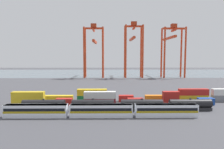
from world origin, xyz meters
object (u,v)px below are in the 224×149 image
shipping_container_6 (171,101)px  gantry_crane_west (94,46)px  passenger_train (101,110)px  gantry_crane_central (133,44)px  freight_tank_row (117,105)px  shipping_container_3 (100,102)px  shipping_container_10 (92,98)px  shipping_container_14 (193,98)px  gantry_crane_east (172,45)px  shipping_container_13 (160,98)px

shipping_container_6 → gantry_crane_west: gantry_crane_west is taller
passenger_train → gantry_crane_west: bearing=95.2°
shipping_container_6 → gantry_crane_central: (-2.11, 106.06, 27.90)m
freight_tank_row → shipping_container_3: (-6.40, 8.15, -0.66)m
shipping_container_6 → shipping_container_10: (-30.63, 5.98, 0.00)m
shipping_container_3 → shipping_container_10: 6.90m
freight_tank_row → shipping_container_14: freight_tank_row is taller
freight_tank_row → gantry_crane_central: (18.69, 114.21, 27.24)m
passenger_train → shipping_container_3: size_ratio=4.88×
passenger_train → gantry_crane_east: 138.39m
shipping_container_13 → gantry_crane_west: (-34.34, 100.34, 26.67)m
passenger_train → shipping_container_14: passenger_train is taller
freight_tank_row → gantry_crane_west: bearing=98.1°
freight_tank_row → gantry_crane_west: gantry_crane_west is taller
shipping_container_14 → gantry_crane_central: gantry_crane_central is taller
shipping_container_14 → gantry_crane_west: size_ratio=0.26×
gantry_crane_east → freight_tank_row: bearing=-115.0°
passenger_train → shipping_container_10: 21.83m
passenger_train → shipping_container_10: passenger_train is taller
shipping_container_13 → gantry_crane_east: (35.59, 100.96, 27.78)m
shipping_container_14 → passenger_train: bearing=-150.2°
shipping_container_10 → shipping_container_14: 41.84m
shipping_container_3 → shipping_container_6: same height
shipping_container_13 → shipping_container_14: same height
shipping_container_13 → shipping_container_14: (13.95, 0.00, 0.00)m
freight_tank_row → gantry_crane_west: size_ratio=1.38×
passenger_train → shipping_container_6: (26.06, 15.35, -0.84)m
shipping_container_3 → shipping_container_14: 38.88m
shipping_container_3 → gantry_crane_east: (60.06, 106.94, 27.78)m
freight_tank_row → shipping_container_6: bearing=21.4°
gantry_crane_west → gantry_crane_central: (34.96, -0.26, 1.23)m
gantry_crane_west → gantry_crane_central: size_ratio=0.96×
passenger_train → shipping_container_3: passenger_train is taller
shipping_container_10 → gantry_crane_central: bearing=74.1°
shipping_container_14 → shipping_container_10: bearing=180.0°
freight_tank_row → gantry_crane_east: size_ratio=1.38×
shipping_container_13 → gantry_crane_central: size_ratio=0.25×
gantry_crane_west → gantry_crane_central: bearing=-0.4°
shipping_container_6 → gantry_crane_east: (32.86, 106.94, 27.78)m
shipping_container_10 → gantry_crane_central: (28.52, 100.08, 27.90)m
shipping_container_14 → gantry_crane_central: bearing=97.6°
shipping_container_3 → shipping_container_6: (27.20, 0.00, 0.00)m
shipping_container_14 → gantry_crane_east: bearing=77.9°
gantry_crane_central → passenger_train: bearing=-101.2°
freight_tank_row → shipping_container_10: size_ratio=5.34×
shipping_container_13 → gantry_crane_west: gantry_crane_west is taller
passenger_train → gantry_crane_east: (58.92, 122.29, 26.93)m
shipping_container_13 → shipping_container_10: bearing=180.0°
shipping_container_10 → shipping_container_14: (41.84, 0.00, 0.00)m
shipping_container_6 → shipping_container_10: 31.21m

